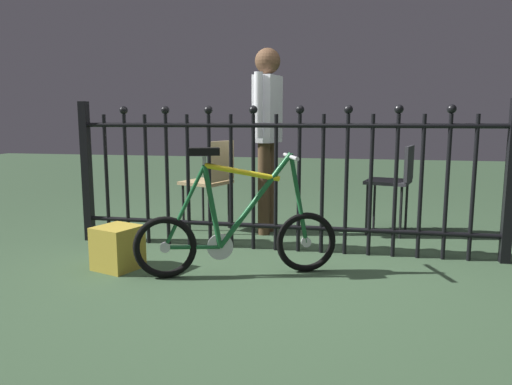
{
  "coord_description": "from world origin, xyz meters",
  "views": [
    {
      "loc": [
        0.58,
        -3.06,
        1.07
      ],
      "look_at": [
        -0.09,
        0.21,
        0.55
      ],
      "focal_mm": 33.53,
      "sensor_mm": 36.0,
      "label": 1
    }
  ],
  "objects_px": {
    "bicycle": "(237,232)",
    "chair_charcoal": "(396,178)",
    "chair_tan": "(213,176)",
    "display_crate": "(118,248)",
    "person_visitor": "(267,124)"
  },
  "relations": [
    {
      "from": "bicycle",
      "to": "chair_charcoal",
      "type": "bearing_deg",
      "value": 51.33
    },
    {
      "from": "bicycle",
      "to": "chair_tan",
      "type": "relative_size",
      "value": 1.54
    },
    {
      "from": "bicycle",
      "to": "chair_charcoal",
      "type": "distance_m",
      "value": 1.86
    },
    {
      "from": "chair_tan",
      "to": "chair_charcoal",
      "type": "xyz_separation_m",
      "value": [
        1.7,
        0.19,
        -0.0
      ]
    },
    {
      "from": "chair_charcoal",
      "to": "bicycle",
      "type": "bearing_deg",
      "value": -128.67
    },
    {
      "from": "bicycle",
      "to": "person_visitor",
      "type": "relative_size",
      "value": 0.79
    },
    {
      "from": "bicycle",
      "to": "person_visitor",
      "type": "distance_m",
      "value": 1.46
    },
    {
      "from": "chair_charcoal",
      "to": "display_crate",
      "type": "bearing_deg",
      "value": -143.8
    },
    {
      "from": "chair_charcoal",
      "to": "display_crate",
      "type": "distance_m",
      "value": 2.53
    },
    {
      "from": "display_crate",
      "to": "person_visitor",
      "type": "bearing_deg",
      "value": 56.88
    },
    {
      "from": "bicycle",
      "to": "chair_tan",
      "type": "xyz_separation_m",
      "value": [
        -0.55,
        1.26,
        0.23
      ]
    },
    {
      "from": "person_visitor",
      "to": "display_crate",
      "type": "height_order",
      "value": "person_visitor"
    },
    {
      "from": "chair_tan",
      "to": "chair_charcoal",
      "type": "height_order",
      "value": "chair_tan"
    },
    {
      "from": "person_visitor",
      "to": "chair_charcoal",
      "type": "bearing_deg",
      "value": 8.57
    },
    {
      "from": "bicycle",
      "to": "person_visitor",
      "type": "xyz_separation_m",
      "value": [
        -0.02,
        1.27,
        0.72
      ]
    }
  ]
}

